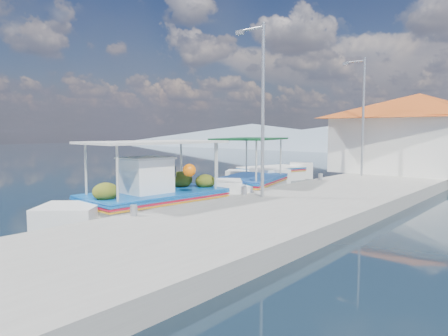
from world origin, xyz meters
The scene contains 9 objects.
ground centered at (0.00, 0.00, 0.00)m, with size 160.00×160.00×0.00m, color black.
quay centered at (5.90, 6.00, 0.25)m, with size 5.00×44.00×0.50m, color #9A9890.
bollards centered at (3.80, 5.25, 0.65)m, with size 0.20×17.20×0.30m.
main_caique centered at (2.26, -0.86, 0.53)m, with size 2.88×8.32×2.75m.
caique_green_canopy centered at (2.04, 4.95, 0.41)m, with size 3.49×7.16×2.78m.
caique_blue_hull centered at (-0.30, 10.10, 0.31)m, with size 3.07×6.31×1.16m.
harbor_building centered at (6.20, 15.00, 2.78)m, with size 10.49×10.49×4.40m.
lamp_post_near centered at (4.51, 2.00, 3.85)m, with size 1.21×0.14×6.00m.
lamp_post_far centered at (4.51, 11.00, 3.85)m, with size 1.21×0.14×6.00m.
Camera 1 is at (12.95, -10.15, 2.81)m, focal length 33.82 mm.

